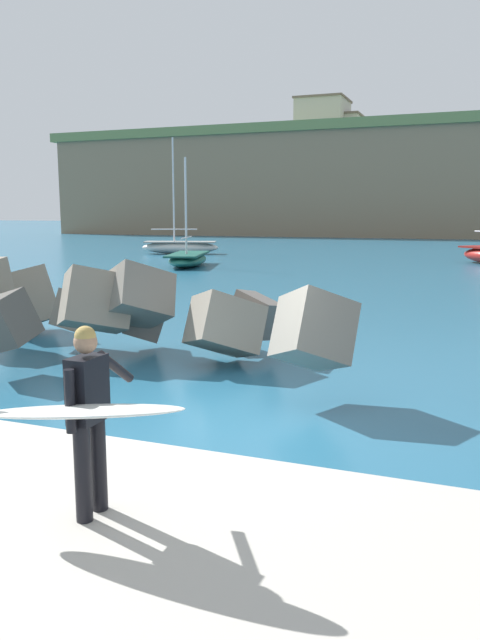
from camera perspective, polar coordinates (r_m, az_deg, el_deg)
name	(u,v)px	position (r m, az deg, el deg)	size (l,w,h in m)	color
ground_plane	(220,418)	(9.39, -1.87, -8.88)	(400.00, 400.00, 0.00)	#235B7A
walkway_path	(44,540)	(6.16, -17.34, -18.56)	(48.00, 4.40, 0.24)	#B2ADA3
breakwater_jetty	(144,309)	(12.49, -8.69, 0.98)	(31.61, 6.82, 2.52)	#3D3A38
surfer_with_board	(84,411)	(5.74, -13.97, -7.98)	(2.10, 1.16, 1.78)	black
boat_mid_centre	(180,246)	(46.95, -5.47, 6.66)	(5.90, 3.34, 8.37)	beige
boat_far_left	(188,259)	(35.95, -4.76, 5.56)	(3.45, 5.99, 6.01)	#1E6656
headland_bluff	(398,184)	(95.25, 14.16, 11.88)	(93.22, 35.76, 14.16)	#847056
station_building_west	(340,128)	(104.37, 9.05, 16.83)	(6.91, 6.76, 3.97)	#B2ADA3
station_building_central	(323,120)	(103.19, 7.52, 17.59)	(7.60, 8.23, 6.25)	#B2ADA3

